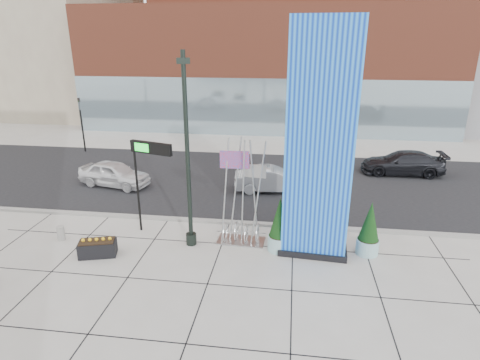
# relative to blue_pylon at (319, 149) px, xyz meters

# --- Properties ---
(ground) EXTENTS (160.00, 160.00, 0.00)m
(ground) POSITION_rel_blue_pylon_xyz_m (-4.80, -1.75, -4.39)
(ground) COLOR #9E9991
(ground) RESTS_ON ground
(street_asphalt) EXTENTS (80.00, 12.00, 0.02)m
(street_asphalt) POSITION_rel_blue_pylon_xyz_m (-4.80, 8.25, -4.38)
(street_asphalt) COLOR black
(street_asphalt) RESTS_ON ground
(curb_edge) EXTENTS (80.00, 0.30, 0.12)m
(curb_edge) POSITION_rel_blue_pylon_xyz_m (-4.80, 2.25, -4.33)
(curb_edge) COLOR gray
(curb_edge) RESTS_ON ground
(tower_podium) EXTENTS (34.00, 10.00, 11.00)m
(tower_podium) POSITION_rel_blue_pylon_xyz_m (-3.80, 25.25, 1.11)
(tower_podium) COLOR brown
(tower_podium) RESTS_ON ground
(tower_glass_front) EXTENTS (34.00, 0.60, 5.00)m
(tower_glass_front) POSITION_rel_blue_pylon_xyz_m (-3.80, 20.45, -1.89)
(tower_glass_front) COLOR #8CA5B2
(tower_glass_front) RESTS_ON ground
(blue_pylon) EXTENTS (2.81, 1.42, 9.08)m
(blue_pylon) POSITION_rel_blue_pylon_xyz_m (0.00, 0.00, 0.00)
(blue_pylon) COLOR #0C34BB
(blue_pylon) RESTS_ON ground
(lamp_post) EXTENTS (0.54, 0.44, 7.92)m
(lamp_post) POSITION_rel_blue_pylon_xyz_m (-5.09, 0.05, -1.14)
(lamp_post) COLOR black
(lamp_post) RESTS_ON ground
(public_art_sculpture) EXTENTS (2.07, 1.12, 4.59)m
(public_art_sculpture) POSITION_rel_blue_pylon_xyz_m (-3.01, 0.57, -3.18)
(public_art_sculpture) COLOR #B5B8BA
(public_art_sculpture) RESTS_ON ground
(concrete_bollard) EXTENTS (0.33, 0.33, 0.63)m
(concrete_bollard) POSITION_rel_blue_pylon_xyz_m (-10.80, -0.33, -4.07)
(concrete_bollard) COLOR gray
(concrete_bollard) RESTS_ON ground
(overhead_street_sign) EXTENTS (1.96, 0.75, 4.23)m
(overhead_street_sign) POSITION_rel_blue_pylon_xyz_m (-6.98, 1.04, -0.75)
(overhead_street_sign) COLOR black
(overhead_street_sign) RESTS_ON ground
(round_planter_east) EXTENTS (0.91, 0.91, 2.27)m
(round_planter_east) POSITION_rel_blue_pylon_xyz_m (2.20, 0.24, -3.31)
(round_planter_east) COLOR #95C3C8
(round_planter_east) RESTS_ON ground
(round_planter_mid) EXTENTS (0.97, 0.97, 2.41)m
(round_planter_mid) POSITION_rel_blue_pylon_xyz_m (0.40, 0.05, -3.24)
(round_planter_mid) COLOR #95C3C8
(round_planter_mid) RESTS_ON ground
(round_planter_west) EXTENTS (0.93, 0.93, 2.33)m
(round_planter_west) POSITION_rel_blue_pylon_xyz_m (-1.38, 0.05, -3.29)
(round_planter_west) COLOR #95C3C8
(round_planter_west) RESTS_ON ground
(box_planter_north) EXTENTS (1.58, 1.08, 0.79)m
(box_planter_north) POSITION_rel_blue_pylon_xyz_m (-8.60, -1.37, -4.02)
(box_planter_north) COLOR black
(box_planter_north) RESTS_ON ground
(car_white_west) EXTENTS (4.57, 2.63, 1.46)m
(car_white_west) POSITION_rel_blue_pylon_xyz_m (-11.33, 6.41, -3.66)
(car_white_west) COLOR silver
(car_white_west) RESTS_ON ground
(car_silver_mid) EXTENTS (4.37, 1.96, 1.39)m
(car_silver_mid) POSITION_rel_blue_pylon_xyz_m (-2.06, 6.75, -3.69)
(car_silver_mid) COLOR #ABAEB2
(car_silver_mid) RESTS_ON ground
(car_dark_east) EXTENTS (5.08, 2.07, 1.47)m
(car_dark_east) POSITION_rel_blue_pylon_xyz_m (6.04, 10.89, -3.65)
(car_dark_east) COLOR black
(car_dark_east) RESTS_ON ground
(traffic_signal) EXTENTS (0.15, 0.18, 4.10)m
(traffic_signal) POSITION_rel_blue_pylon_xyz_m (-16.80, 13.25, -2.09)
(traffic_signal) COLOR black
(traffic_signal) RESTS_ON ground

